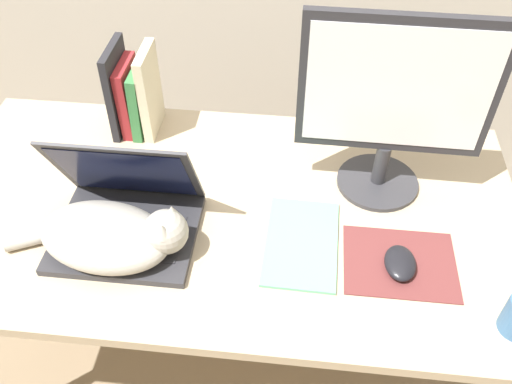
{
  "coord_description": "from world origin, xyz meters",
  "views": [
    {
      "loc": [
        0.18,
        -0.52,
        1.68
      ],
      "look_at": [
        0.09,
        0.35,
        0.81
      ],
      "focal_mm": 38.0,
      "sensor_mm": 36.0,
      "label": 1
    }
  ],
  "objects_px": {
    "cat": "(113,236)",
    "book_row": "(135,94)",
    "laptop": "(126,215)",
    "notepad": "(301,243)",
    "external_monitor": "(394,103)",
    "computer_mouse": "(400,263)"
  },
  "relations": [
    {
      "from": "computer_mouse",
      "to": "notepad",
      "type": "xyz_separation_m",
      "value": [
        -0.22,
        0.05,
        -0.01
      ]
    },
    {
      "from": "book_row",
      "to": "notepad",
      "type": "height_order",
      "value": "book_row"
    },
    {
      "from": "external_monitor",
      "to": "computer_mouse",
      "type": "bearing_deg",
      "value": -82.62
    },
    {
      "from": "laptop",
      "to": "computer_mouse",
      "type": "height_order",
      "value": "laptop"
    },
    {
      "from": "cat",
      "to": "external_monitor",
      "type": "relative_size",
      "value": 0.92
    },
    {
      "from": "external_monitor",
      "to": "notepad",
      "type": "bearing_deg",
      "value": -129.67
    },
    {
      "from": "laptop",
      "to": "computer_mouse",
      "type": "distance_m",
      "value": 0.63
    },
    {
      "from": "book_row",
      "to": "notepad",
      "type": "bearing_deg",
      "value": -38.88
    },
    {
      "from": "laptop",
      "to": "notepad",
      "type": "height_order",
      "value": "laptop"
    },
    {
      "from": "cat",
      "to": "book_row",
      "type": "bearing_deg",
      "value": 98.22
    },
    {
      "from": "computer_mouse",
      "to": "external_monitor",
      "type": "bearing_deg",
      "value": 97.38
    },
    {
      "from": "laptop",
      "to": "notepad",
      "type": "xyz_separation_m",
      "value": [
        0.41,
        -0.0,
        -0.05
      ]
    },
    {
      "from": "external_monitor",
      "to": "notepad",
      "type": "distance_m",
      "value": 0.38
    },
    {
      "from": "laptop",
      "to": "cat",
      "type": "bearing_deg",
      "value": -97.36
    },
    {
      "from": "cat",
      "to": "external_monitor",
      "type": "distance_m",
      "value": 0.7
    },
    {
      "from": "book_row",
      "to": "computer_mouse",
      "type": "bearing_deg",
      "value": -31.81
    },
    {
      "from": "cat",
      "to": "notepad",
      "type": "height_order",
      "value": "cat"
    },
    {
      "from": "external_monitor",
      "to": "cat",
      "type": "bearing_deg",
      "value": -154.16
    },
    {
      "from": "computer_mouse",
      "to": "notepad",
      "type": "distance_m",
      "value": 0.22
    },
    {
      "from": "computer_mouse",
      "to": "book_row",
      "type": "distance_m",
      "value": 0.83
    },
    {
      "from": "book_row",
      "to": "notepad",
      "type": "xyz_separation_m",
      "value": [
        0.48,
        -0.39,
        -0.11
      ]
    },
    {
      "from": "computer_mouse",
      "to": "notepad",
      "type": "height_order",
      "value": "computer_mouse"
    }
  ]
}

